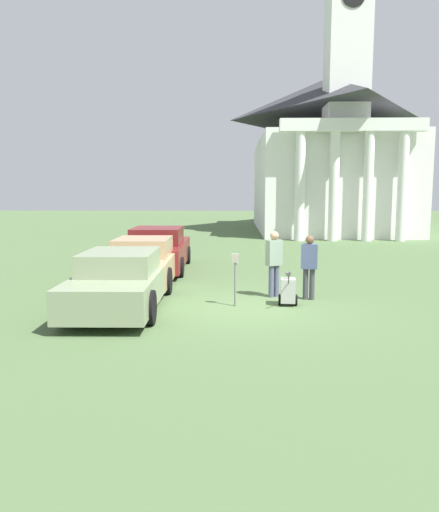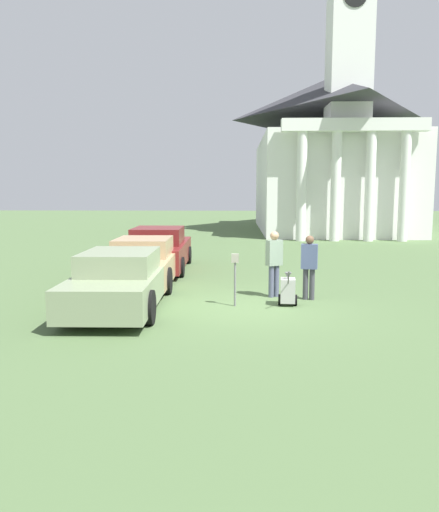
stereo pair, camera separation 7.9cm
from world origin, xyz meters
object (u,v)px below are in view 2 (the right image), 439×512
object	(u,v)px
person_worker	(274,260)
church	(328,148)
person_supervisor	(309,263)
equipment_cart	(288,290)
parked_car_tan	(145,263)
parked_car_maroon	(159,250)
parking_meter	(235,270)
parked_car_sage	(122,281)

from	to	relation	value
person_worker	church	xyz separation A→B (m)	(5.57, 23.37, 4.88)
person_supervisor	equipment_cart	bearing A→B (deg)	61.47
church	person_supervisor	bearing A→B (deg)	-101.15
person_supervisor	parked_car_tan	bearing A→B (deg)	-9.93
parked_car_maroon	parking_meter	distance (m)	6.35
church	person_worker	bearing A→B (deg)	-103.40
parked_car_sage	equipment_cart	world-z (taller)	parked_car_sage
person_worker	church	size ratio (longest dim) A/B	0.07
person_supervisor	church	world-z (taller)	church
church	parking_meter	bearing A→B (deg)	-105.13
parked_car_tan	person_worker	world-z (taller)	person_worker
parked_car_tan	church	bearing A→B (deg)	65.57
parked_car_maroon	equipment_cart	size ratio (longest dim) A/B	5.14
parked_car_tan	church	distance (m)	24.19
parked_car_maroon	church	bearing A→B (deg)	62.45
person_supervisor	church	xyz separation A→B (m)	(4.67, 23.67, 4.94)
parked_car_maroon	parking_meter	bearing A→B (deg)	-64.90
parking_meter	equipment_cart	xyz separation A→B (m)	(1.33, 0.12, -0.54)
parked_car_tan	church	xyz separation A→B (m)	(9.41, 21.67, 5.23)
parking_meter	equipment_cart	distance (m)	1.44
parking_meter	parked_car_maroon	bearing A→B (deg)	116.06
parked_car_sage	parking_meter	world-z (taller)	parked_car_sage
parked_car_sage	parking_meter	xyz separation A→B (m)	(2.79, 0.26, 0.25)
parking_meter	person_supervisor	world-z (taller)	person_supervisor
parked_car_sage	parked_car_maroon	xyz separation A→B (m)	(0.00, 5.96, 0.04)
parked_car_maroon	parking_meter	size ratio (longest dim) A/B	3.88
parked_car_sage	person_worker	distance (m)	4.10
person_worker	person_supervisor	world-z (taller)	person_worker
person_worker	church	distance (m)	24.51
person_supervisor	parked_car_maroon	bearing A→B (deg)	-32.84
parking_meter	parked_car_tan	bearing A→B (deg)	134.61
person_supervisor	equipment_cart	xyz separation A→B (m)	(-0.62, -0.71, -0.59)
equipment_cart	parking_meter	bearing A→B (deg)	-170.28
equipment_cart	church	size ratio (longest dim) A/B	0.04
person_supervisor	church	bearing A→B (deg)	-88.19
person_worker	church	bearing A→B (deg)	-131.37
person_worker	person_supervisor	bearing A→B (deg)	133.59
parked_car_sage	person_worker	world-z (taller)	person_worker
parked_car_maroon	equipment_cart	world-z (taller)	parked_car_maroon
equipment_cart	parked_car_tan	bearing A→B (deg)	151.34
parking_meter	church	distance (m)	25.86
equipment_cart	church	world-z (taller)	church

